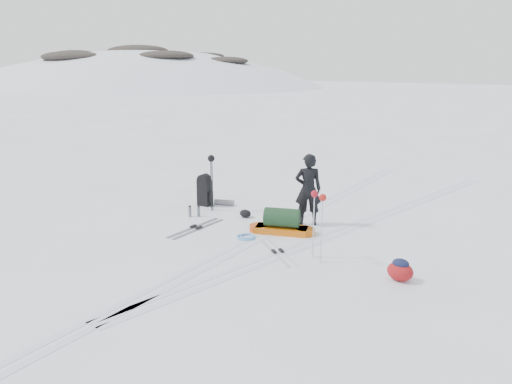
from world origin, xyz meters
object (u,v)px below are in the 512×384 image
skier (308,189)px  pulk_sled (282,224)px  ski_poles_black (211,165)px  expedition_rucksack (207,191)px

skier → pulk_sled: bearing=44.8°
skier → ski_poles_black: skier is taller
pulk_sled → expedition_rucksack: size_ratio=1.78×
skier → expedition_rucksack: size_ratio=1.97×
skier → pulk_sled: (-0.13, -0.93, -0.66)m
pulk_sled → expedition_rucksack: (-3.01, 0.69, 0.19)m
ski_poles_black → pulk_sled: bearing=5.1°
pulk_sled → expedition_rucksack: bearing=143.6°
skier → ski_poles_black: 2.76m
skier → pulk_sled: 1.15m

